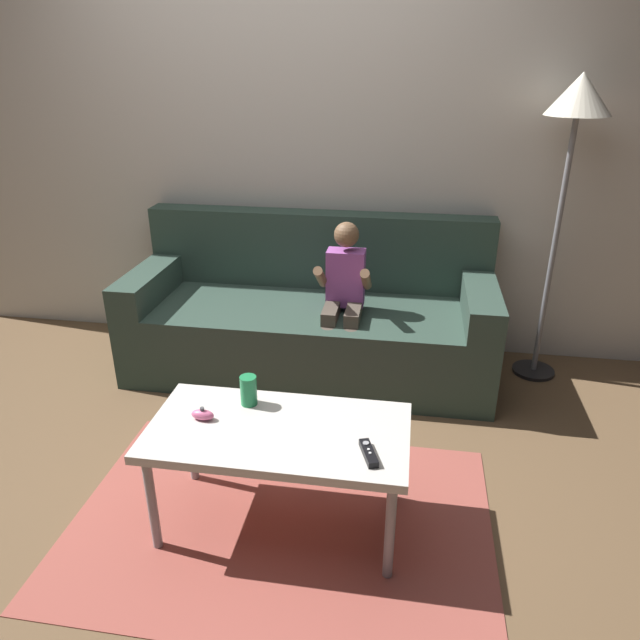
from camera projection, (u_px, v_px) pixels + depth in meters
The scene contains 10 objects.
ground_plane at pixel (223, 472), 2.63m from camera, with size 9.15×9.15×0.00m, color brown.
wall_back at pixel (285, 142), 3.42m from camera, with size 4.58×0.05×2.50m, color beige.
couch at pixel (311, 320), 3.43m from camera, with size 2.06×0.80×0.87m.
person_seated_on_couch at pixel (344, 296), 3.14m from camera, with size 0.29×0.35×0.92m.
coffee_table at pixel (278, 438), 2.19m from camera, with size 0.97×0.50×0.45m.
area_rug at pixel (281, 521), 2.35m from camera, with size 1.66×1.16×0.01m, color #9E4C42.
game_remote_black_near_edge at pixel (369, 453), 2.01m from camera, with size 0.08×0.14×0.03m.
nunchuk_pink at pixel (203, 415), 2.21m from camera, with size 0.09×0.05×0.05m.
soda_can at pixel (249, 390), 2.30m from camera, with size 0.07×0.07×0.12m, color #1E7F47.
floor_lamp at pixel (576, 120), 2.89m from camera, with size 0.32×0.32×1.64m.
Camera 1 is at (0.77, -2.02, 1.71)m, focal length 32.88 mm.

